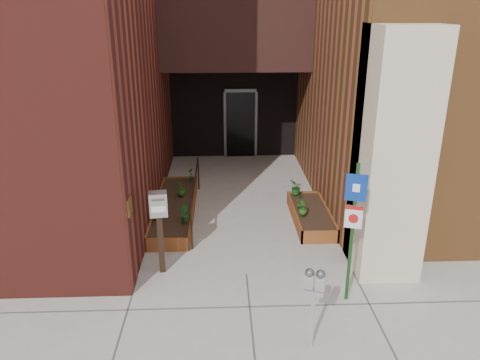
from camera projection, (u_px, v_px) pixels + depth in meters
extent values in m
plane|color=#9E9991|center=(246.00, 274.00, 8.65)|extent=(80.00, 80.00, 0.00)
cube|color=beige|center=(392.00, 156.00, 8.16)|extent=(1.10, 1.20, 4.40)
cube|color=black|center=(235.00, 31.00, 12.85)|extent=(4.20, 2.00, 2.00)
cube|color=black|center=(234.00, 110.00, 15.04)|extent=(4.00, 0.30, 3.00)
cube|color=black|center=(241.00, 125.00, 15.04)|extent=(0.90, 0.06, 2.10)
cube|color=#B79338|center=(129.00, 206.00, 7.86)|extent=(0.04, 0.30, 0.30)
cube|color=brown|center=(167.00, 245.00, 9.40)|extent=(0.90, 0.04, 0.30)
cube|color=brown|center=(181.00, 182.00, 12.73)|extent=(0.90, 0.04, 0.30)
cube|color=brown|center=(157.00, 209.00, 11.04)|extent=(0.04, 3.60, 0.30)
cube|color=brown|center=(193.00, 208.00, 11.08)|extent=(0.04, 3.60, 0.30)
cube|color=black|center=(175.00, 209.00, 11.07)|extent=(0.82, 3.52, 0.26)
cube|color=brown|center=(320.00, 237.00, 9.71)|extent=(0.80, 0.04, 0.30)
cube|color=brown|center=(303.00, 197.00, 11.73)|extent=(0.80, 0.04, 0.30)
cube|color=brown|center=(294.00, 216.00, 10.70)|extent=(0.04, 2.20, 0.30)
cube|color=brown|center=(327.00, 215.00, 10.73)|extent=(0.04, 2.20, 0.30)
cube|color=black|center=(311.00, 216.00, 10.72)|extent=(0.72, 2.12, 0.26)
cylinder|color=black|center=(192.00, 229.00, 9.39)|extent=(0.04, 0.04, 0.90)
cylinder|color=black|center=(198.00, 174.00, 12.47)|extent=(0.04, 0.04, 0.90)
cylinder|color=black|center=(195.00, 180.00, 10.78)|extent=(0.04, 3.30, 0.04)
cube|color=#B5B5B8|center=(312.00, 320.00, 6.69)|extent=(0.07, 0.07, 0.89)
cube|color=#B5B5B8|center=(314.00, 292.00, 6.52)|extent=(0.29, 0.18, 0.07)
cube|color=#B5B5B8|center=(309.00, 281.00, 6.48)|extent=(0.15, 0.13, 0.23)
sphere|color=#59595B|center=(310.00, 273.00, 6.43)|extent=(0.13, 0.13, 0.13)
cube|color=white|center=(309.00, 282.00, 6.43)|extent=(0.08, 0.03, 0.04)
cube|color=#B21414|center=(309.00, 286.00, 6.45)|extent=(0.08, 0.03, 0.03)
cube|color=#B5B5B8|center=(320.00, 283.00, 6.44)|extent=(0.15, 0.13, 0.23)
sphere|color=#59595B|center=(321.00, 274.00, 6.39)|extent=(0.13, 0.13, 0.13)
cube|color=white|center=(320.00, 283.00, 6.39)|extent=(0.08, 0.03, 0.04)
cube|color=#B21414|center=(320.00, 288.00, 6.42)|extent=(0.08, 0.03, 0.03)
cube|color=#163B15|center=(352.00, 235.00, 7.51)|extent=(0.07, 0.07, 2.42)
cube|color=navy|center=(356.00, 188.00, 7.19)|extent=(0.32, 0.12, 0.44)
cube|color=white|center=(356.00, 188.00, 7.19)|extent=(0.11, 0.05, 0.13)
cube|color=white|center=(354.00, 217.00, 7.37)|extent=(0.27, 0.11, 0.39)
cube|color=#B21414|center=(354.00, 208.00, 7.30)|extent=(0.27, 0.10, 0.07)
cylinder|color=#B21414|center=(353.00, 219.00, 7.36)|extent=(0.15, 0.06, 0.15)
cube|color=black|center=(161.00, 244.00, 8.55)|extent=(0.12, 0.12, 1.16)
cube|color=#B2B2B4|center=(158.00, 204.00, 8.27)|extent=(0.34, 0.27, 0.44)
cube|color=#59595B|center=(158.00, 200.00, 8.11)|extent=(0.23, 0.04, 0.04)
cube|color=white|center=(159.00, 209.00, 8.18)|extent=(0.25, 0.04, 0.11)
imported|color=#285A19|center=(157.00, 210.00, 10.19)|extent=(0.48, 0.48, 0.38)
imported|color=#164F19|center=(184.00, 214.00, 10.01)|extent=(0.28, 0.28, 0.36)
imported|color=#255C1A|center=(181.00, 189.00, 11.39)|extent=(0.23, 0.23, 0.35)
imported|color=#185419|center=(191.00, 174.00, 12.39)|extent=(0.22, 0.22, 0.34)
imported|color=#265E1B|center=(303.00, 208.00, 10.33)|extent=(0.25, 0.25, 0.32)
imported|color=#1B5017|center=(300.00, 201.00, 10.63)|extent=(0.21, 0.21, 0.38)
imported|color=#1D5719|center=(296.00, 187.00, 11.43)|extent=(0.40, 0.40, 0.37)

